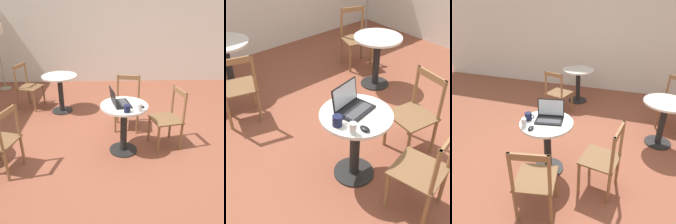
% 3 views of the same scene
% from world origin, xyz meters
% --- Properties ---
extents(ground_plane, '(16.00, 16.00, 0.00)m').
position_xyz_m(ground_plane, '(0.00, 0.00, 0.00)').
color(ground_plane, brown).
extents(wall_side, '(0.06, 9.40, 2.70)m').
position_xyz_m(wall_side, '(3.23, 0.00, 1.35)').
color(wall_side, silver).
rests_on(wall_side, ground_plane).
extents(cafe_table_near, '(0.66, 0.66, 0.73)m').
position_xyz_m(cafe_table_near, '(-0.16, -0.01, 0.52)').
color(cafe_table_near, black).
rests_on(cafe_table_near, ground_plane).
extents(cafe_table_mid, '(0.66, 0.66, 0.73)m').
position_xyz_m(cafe_table_mid, '(1.28, 1.10, 0.52)').
color(cafe_table_mid, black).
rests_on(cafe_table_mid, ground_plane).
extents(chair_near_front, '(0.48, 0.48, 0.89)m').
position_xyz_m(chair_near_front, '(-0.02, -0.68, 0.44)').
color(chair_near_front, brown).
rests_on(chair_near_front, ground_plane).
extents(chair_near_right, '(0.47, 0.47, 0.89)m').
position_xyz_m(chair_near_right, '(0.58, -0.13, 0.44)').
color(chair_near_right, brown).
rests_on(chair_near_right, ground_plane).
extents(chair_mid_back, '(0.52, 0.52, 0.89)m').
position_xyz_m(chair_mid_back, '(1.51, 1.77, 0.44)').
color(chair_mid_back, brown).
rests_on(chair_mid_back, ground_plane).
extents(chair_far_front, '(0.50, 0.50, 0.89)m').
position_xyz_m(chair_far_front, '(-0.57, 1.54, 0.44)').
color(chair_far_front, brown).
rests_on(chair_far_front, ground_plane).
extents(laptop, '(0.38, 0.31, 0.23)m').
position_xyz_m(laptop, '(-0.14, 0.06, 0.78)').
color(laptop, black).
rests_on(laptop, cafe_table_near).
extents(mouse, '(0.06, 0.10, 0.03)m').
position_xyz_m(mouse, '(-0.26, -0.22, 0.75)').
color(mouse, black).
rests_on(mouse, cafe_table_near).
extents(mug, '(0.12, 0.08, 0.10)m').
position_xyz_m(mug, '(-0.39, -0.03, 0.78)').
color(mug, '#141938').
rests_on(mug, cafe_table_near).
extents(drinking_glass, '(0.06, 0.06, 0.10)m').
position_xyz_m(drinking_glass, '(-0.37, -0.19, 0.78)').
color(drinking_glass, silver).
rests_on(drinking_glass, cafe_table_near).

